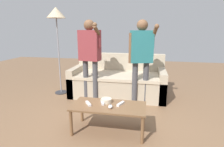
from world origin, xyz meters
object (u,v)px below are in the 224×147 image
couch (118,81)px  snack_bowl (106,101)px  floor_lamp (56,18)px  player_left (90,52)px  player_right (141,53)px  coffee_table (109,109)px  game_remote_wand_near (121,104)px  game_remote_wand_spare (102,102)px  game_remote_wand_far (88,104)px  game_remote_nunchuk (110,107)px

couch → snack_bowl: size_ratio=13.15×
floor_lamp → player_left: (0.82, -0.34, -0.65)m
player_right → coffee_table: bearing=-110.5°
coffee_table → floor_lamp: floor_lamp is taller
player_right → game_remote_wand_near: size_ratio=9.64×
snack_bowl → game_remote_wand_spare: bearing=-139.5°
player_left → player_right: (0.97, -0.00, -0.00)m
couch → floor_lamp: size_ratio=1.07×
game_remote_wand_far → player_left: bearing=105.6°
coffee_table → game_remote_nunchuk: size_ratio=11.58×
snack_bowl → coffee_table: bearing=-59.6°
coffee_table → game_remote_wand_far: game_remote_wand_far is taller
game_remote_nunchuk → couch: bearing=95.2°
game_remote_wand_far → game_remote_nunchuk: bearing=-10.5°
snack_bowl → game_remote_nunchuk: bearing=-62.3°
coffee_table → player_left: bearing=119.3°
couch → game_remote_wand_far: couch is taller
couch → game_remote_wand_spare: couch is taller
coffee_table → game_remote_wand_near: 0.18m
floor_lamp → player_right: 1.94m
couch → floor_lamp: bearing=-172.8°
game_remote_wand_spare → player_right: bearing=63.6°
couch → snack_bowl: (0.05, -1.45, 0.12)m
floor_lamp → game_remote_wand_far: (1.12, -1.41, -1.24)m
snack_bowl → player_right: size_ratio=0.10×
game_remote_wand_near → game_remote_wand_far: size_ratio=1.13×
player_left → floor_lamp: bearing=157.6°
game_remote_wand_near → game_remote_wand_spare: bearing=179.8°
game_remote_nunchuk → player_right: size_ratio=0.06×
coffee_table → snack_bowl: snack_bowl is taller
couch → player_left: (-0.48, -0.50, 0.70)m
floor_lamp → player_right: (1.79, -0.34, -0.65)m
floor_lamp → game_remote_wand_near: size_ratio=11.34×
floor_lamp → game_remote_wand_near: bearing=-40.4°
game_remote_wand_spare → coffee_table: bearing=-25.7°
game_remote_nunchuk → game_remote_wand_near: size_ratio=0.53×
coffee_table → snack_bowl: bearing=120.4°
game_remote_wand_spare → game_remote_wand_near: bearing=-0.2°
player_right → game_remote_wand_near: (-0.23, -0.99, -0.59)m
player_left → game_remote_wand_far: 1.26m
snack_bowl → game_remote_nunchuk: snack_bowl is taller
player_left → game_remote_wand_near: bearing=-53.1°
player_left → player_right: 0.97m
player_left → snack_bowl: bearing=-60.8°
game_remote_wand_near → couch: bearing=100.2°
snack_bowl → game_remote_wand_far: size_ratio=1.04×
snack_bowl → game_remote_nunchuk: (0.10, -0.18, -0.01)m
couch → player_right: bearing=-45.1°
floor_lamp → game_remote_wand_near: (1.56, -1.33, -1.24)m
game_remote_nunchuk → floor_lamp: size_ratio=0.05×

